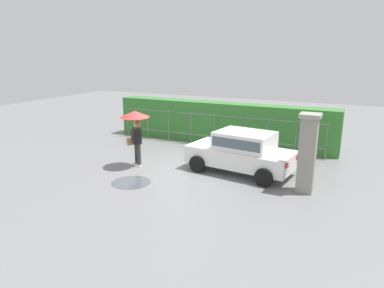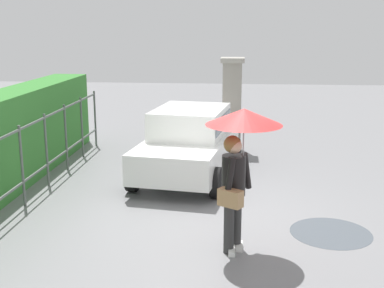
{
  "view_description": "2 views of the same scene",
  "coord_description": "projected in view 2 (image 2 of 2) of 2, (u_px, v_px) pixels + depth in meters",
  "views": [
    {
      "loc": [
        5.9,
        -10.9,
        4.14
      ],
      "look_at": [
        0.66,
        0.0,
        0.96
      ],
      "focal_mm": 32.71,
      "sensor_mm": 36.0,
      "label": 1
    },
    {
      "loc": [
        -8.2,
        -0.56,
        3.24
      ],
      "look_at": [
        0.88,
        0.29,
        1.06
      ],
      "focal_mm": 47.05,
      "sensor_mm": 36.0,
      "label": 2
    }
  ],
  "objects": [
    {
      "name": "ground_plane",
      "position": [
        204.0,
        215.0,
        8.74
      ],
      "size": [
        40.0,
        40.0,
        0.0
      ],
      "primitive_type": "plane",
      "color": "slate"
    },
    {
      "name": "car",
      "position": [
        189.0,
        140.0,
        10.9
      ],
      "size": [
        3.91,
        2.27,
        1.48
      ],
      "rotation": [
        0.0,
        0.0,
        3.0
      ],
      "color": "white",
      "rests_on": "ground"
    },
    {
      "name": "pedestrian",
      "position": [
        240.0,
        143.0,
        7.02
      ],
      "size": [
        1.08,
        1.08,
        2.11
      ],
      "rotation": [
        0.0,
        0.0,
        -2.13
      ],
      "color": "#333333",
      "rests_on": "ground"
    },
    {
      "name": "gate_pillar",
      "position": [
        232.0,
        104.0,
        12.94
      ],
      "size": [
        0.6,
        0.6,
        2.42
      ],
      "color": "gray",
      "rests_on": "ground"
    },
    {
      "name": "fence_section",
      "position": [
        22.0,
        162.0,
        9.03
      ],
      "size": [
        9.48,
        0.05,
        1.5
      ],
      "color": "#59605B",
      "rests_on": "ground"
    },
    {
      "name": "puddle_near",
      "position": [
        331.0,
        233.0,
        8.01
      ],
      "size": [
        1.29,
        1.29,
        0.0
      ],
      "primitive_type": "cylinder",
      "color": "#4C545B",
      "rests_on": "ground"
    }
  ]
}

